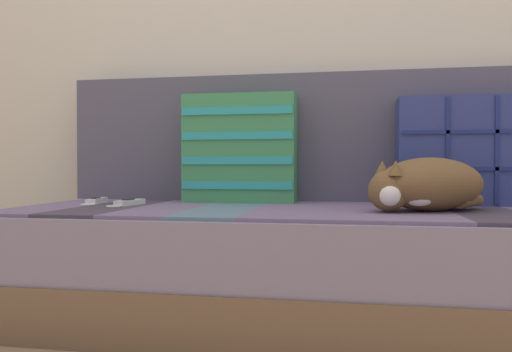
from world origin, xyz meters
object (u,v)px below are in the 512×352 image
sleeping_cat (425,185)px  game_remote_far (129,203)px  throw_pillow_striped (240,149)px  game_remote_near (96,201)px  throw_pillow_quilted (467,151)px  couch (289,262)px

sleeping_cat → game_remote_far: (-0.94, 0.06, -0.07)m
throw_pillow_striped → game_remote_near: throw_pillow_striped is taller
game_remote_near → throw_pillow_striped: bearing=19.1°
throw_pillow_striped → game_remote_far: throw_pillow_striped is taller
throw_pillow_striped → sleeping_cat: 0.68m
throw_pillow_striped → game_remote_near: 0.54m
throw_pillow_striped → throw_pillow_quilted: bearing=0.0°
couch → throw_pillow_quilted: throw_pillow_quilted is taller
game_remote_near → throw_pillow_quilted: bearing=7.5°
couch → throw_pillow_quilted: bearing=18.4°
couch → game_remote_far: game_remote_far is taller
throw_pillow_striped → game_remote_far: 0.44m
game_remote_near → sleeping_cat: bearing=-5.9°
throw_pillow_quilted → throw_pillow_striped: bearing=-180.0°
throw_pillow_quilted → game_remote_far: (-1.12, -0.22, -0.17)m
game_remote_near → game_remote_far: 0.16m
sleeping_cat → couch: bearing=168.1°
game_remote_far → throw_pillow_striped: bearing=33.4°
throw_pillow_quilted → couch: bearing=-161.6°
throw_pillow_striped → game_remote_far: size_ratio=2.17×
couch → throw_pillow_striped: bearing=136.2°
throw_pillow_striped → game_remote_far: (-0.33, -0.22, -0.19)m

